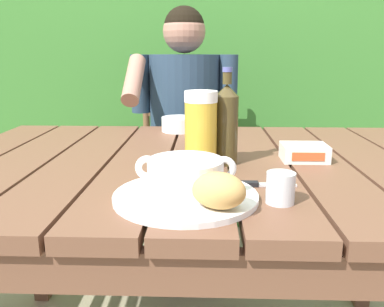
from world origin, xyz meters
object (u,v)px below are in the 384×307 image
water_glass_small (280,188)px  table_knife (257,184)px  serving_plate (186,196)px  bread_roll (219,190)px  beer_glass (201,130)px  butter_tub (304,152)px  soup_bowl (186,176)px  diner_bowl (179,124)px  beer_bottle (226,123)px  chair_near_diner (186,166)px  person_eating (183,123)px

water_glass_small → table_knife: size_ratio=0.43×
serving_plate → bread_roll: bearing=-49.4°
beer_glass → butter_tub: bearing=15.5°
soup_bowl → butter_tub: (0.31, 0.31, -0.03)m
bread_roll → diner_bowl: 0.80m
bread_roll → beer_bottle: beer_bottle is taller
beer_bottle → chair_near_diner: bearing=99.0°
serving_plate → butter_tub: size_ratio=2.40×
person_eating → beer_bottle: 0.81m
butter_tub → chair_near_diner: bearing=111.6°
chair_near_diner → beer_glass: beer_glass is taller
soup_bowl → table_knife: size_ratio=1.41×
person_eating → serving_plate: bearing=-86.5°
person_eating → soup_bowl: 1.05m
soup_bowl → bread_roll: 0.10m
butter_tub → diner_bowl: size_ratio=0.93×
bread_roll → beer_bottle: size_ratio=0.49×
bread_roll → beer_bottle: 0.35m
beer_bottle → butter_tub: bearing=10.5°
table_knife → diner_bowl: (-0.22, 0.63, 0.02)m
person_eating → water_glass_small: size_ratio=20.07×
chair_near_diner → diner_bowl: bearing=-90.0°
serving_plate → water_glass_small: bearing=-4.2°
bread_roll → butter_tub: bearing=57.4°
person_eating → water_glass_small: person_eating is taller
bread_roll → beer_glass: bearing=96.9°
diner_bowl → chair_near_diner: bearing=90.0°
bread_roll → butter_tub: 0.46m
serving_plate → table_knife: bearing=29.1°
soup_bowl → beer_glass: size_ratio=1.03×
butter_tub → table_knife: 0.27m
chair_near_diner → butter_tub: 1.05m
chair_near_diner → person_eating: (-0.00, -0.20, 0.26)m
soup_bowl → beer_bottle: bearing=70.9°
serving_plate → diner_bowl: size_ratio=2.24×
beer_glass → butter_tub: (0.28, 0.08, -0.08)m
chair_near_diner → water_glass_small: chair_near_diner is taller
serving_plate → beer_glass: bearing=83.4°
chair_near_diner → beer_bottle: size_ratio=3.65×
diner_bowl → soup_bowl: bearing=-85.1°
person_eating → beer_glass: person_eating is taller
person_eating → bread_roll: bearing=-83.5°
beer_glass → diner_bowl: 0.50m
water_glass_small → table_knife: 0.11m
water_glass_small → butter_tub: size_ratio=0.51×
serving_plate → bread_roll: 0.11m
beer_glass → water_glass_small: bearing=-56.8°
beer_glass → water_glass_small: (0.16, -0.24, -0.07)m
serving_plate → soup_bowl: (0.00, 0.00, 0.04)m
chair_near_diner → butter_tub: chair_near_diner is taller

